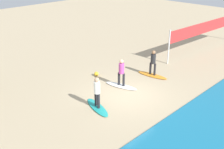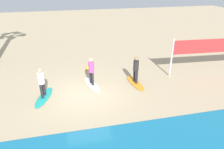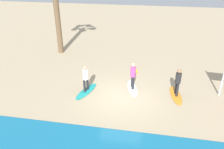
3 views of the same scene
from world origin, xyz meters
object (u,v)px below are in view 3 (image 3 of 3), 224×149
at_px(surfer_orange, 178,80).
at_px(surfboard_teal, 86,91).
at_px(surfer_white, 133,74).
at_px(beach_ball, 136,71).
at_px(surfboard_orange, 176,95).
at_px(surfer_teal, 85,77).
at_px(surfboard_white, 132,88).

xyz_separation_m(surfer_orange, surfboard_teal, (5.30, 0.49, -0.99)).
xyz_separation_m(surfer_white, surfboard_teal, (2.71, 0.84, -0.99)).
distance_m(surfboard_teal, beach_ball, 4.10).
xyz_separation_m(surfboard_orange, surfboard_teal, (5.30, 0.49, 0.00)).
height_order(surfboard_teal, beach_ball, beach_ball).
relative_size(surfboard_orange, beach_ball, 7.25).
distance_m(surfer_orange, surfer_white, 2.61).
height_order(surfboard_orange, surfer_teal, surfer_teal).
height_order(surfboard_white, beach_ball, beach_ball).
distance_m(surfboard_orange, surfer_teal, 5.41).
bearing_deg(surfer_white, beach_ball, -90.46).
height_order(surfboard_white, surfer_white, surfer_white).
relative_size(surfboard_orange, surfboard_teal, 1.00).
bearing_deg(surfboard_white, surfboard_orange, 68.64).
xyz_separation_m(surfboard_orange, surfer_orange, (0.00, 0.00, 0.99)).
bearing_deg(surfboard_teal, surfboard_white, 123.70).
height_order(surfboard_white, surfer_teal, surfer_teal).
bearing_deg(surfer_white, surfboard_white, 0.00).
height_order(surfboard_orange, surfboard_teal, same).
distance_m(surfboard_orange, surfer_orange, 0.99).
bearing_deg(surfboard_teal, beach_ball, 154.75).
xyz_separation_m(surfboard_white, surfer_white, (0.00, 0.00, 0.99)).
height_order(surfboard_orange, beach_ball, beach_ball).
bearing_deg(surfer_orange, surfboard_orange, -90.00).
bearing_deg(surfer_white, surfboard_orange, 172.27).
relative_size(surfboard_orange, surfer_orange, 1.28).
relative_size(surfboard_white, surfer_white, 1.28).
relative_size(surfboard_orange, surfer_white, 1.28).
xyz_separation_m(surfboard_orange, surfboard_white, (2.59, -0.35, 0.00)).
distance_m(surfboard_white, surfer_white, 0.99).
bearing_deg(surfboard_white, beach_ball, 165.91).
bearing_deg(surfboard_orange, surfboard_white, -105.17).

